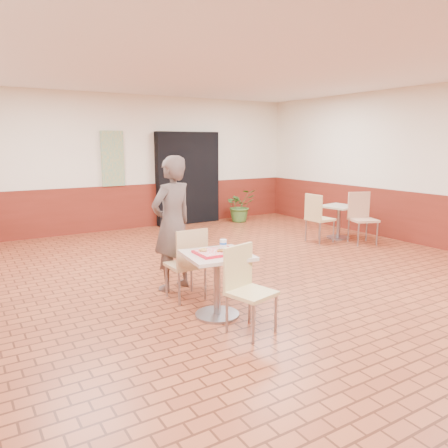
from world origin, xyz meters
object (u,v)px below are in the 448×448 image
paper_cup (223,244)px  second_table (339,216)px  chair_main_back (188,260)px  potted_plant (240,205)px  serving_tray (217,252)px  chair_second_left (317,215)px  main_table (217,274)px  chair_main_front (246,284)px  ring_donut (203,250)px  long_john_donut (223,250)px  customer (172,224)px  chair_second_front (361,215)px

paper_cup → second_table: (4.11, 2.14, -0.36)m
chair_main_back → potted_plant: chair_main_back is taller
serving_tray → chair_second_left: size_ratio=0.49×
main_table → chair_main_front: size_ratio=0.81×
chair_main_back → ring_donut: bearing=79.8°
ring_donut → long_john_donut: (0.18, -0.13, 0.01)m
serving_tray → long_john_donut: size_ratio=3.06×
ring_donut → second_table: 4.88m
serving_tray → ring_donut: ring_donut is taller
chair_main_front → long_john_donut: chair_main_front is taller
chair_main_back → paper_cup: 0.65m
customer → long_john_donut: (0.06, -1.19, -0.11)m
main_table → second_table: size_ratio=1.08×
chair_second_left → chair_second_front: 0.85m
main_table → long_john_donut: 0.30m
chair_main_back → paper_cup: (0.17, -0.55, 0.30)m
second_table → long_john_donut: bearing=-151.5°
paper_cup → second_table: bearing=27.5°
main_table → chair_second_front: (4.30, 1.70, 0.06)m
second_table → potted_plant: size_ratio=0.84×
paper_cup → second_table: 4.64m
customer → chair_second_left: 3.78m
chair_main_back → potted_plant: bearing=-131.1°
chair_second_left → paper_cup: bearing=119.0°
main_table → potted_plant: size_ratio=0.90×
chair_main_front → chair_main_back: 1.13m
chair_main_back → chair_main_front: bearing=94.2°
serving_tray → potted_plant: 6.07m
second_table → chair_second_left: bearing=-176.1°
serving_tray → paper_cup: (0.13, 0.08, 0.07)m
customer → chair_second_left: (3.61, 1.05, -0.36)m
ring_donut → chair_second_front: (4.43, 1.62, -0.22)m
ring_donut → paper_cup: paper_cup is taller
chair_second_front → chair_main_front: bearing=-132.7°
chair_main_front → paper_cup: chair_main_front is taller
serving_tray → long_john_donut: bearing=-53.0°
long_john_donut → potted_plant: 6.09m
potted_plant → second_table: bearing=-76.1°
paper_cup → chair_second_front: 4.48m
chair_main_front → chair_second_front: size_ratio=0.91×
ring_donut → chair_second_left: (3.73, 2.10, -0.24)m
main_table → chair_main_back: bearing=93.7°
chair_main_back → serving_tray: (0.04, -0.63, 0.24)m
serving_tray → potted_plant: (3.58, 4.89, -0.34)m
main_table → chair_second_front: chair_second_front is taller
serving_tray → potted_plant: bearing=53.8°
main_table → long_john_donut: bearing=-53.0°
paper_cup → chair_second_front: size_ratio=0.10×
customer → ring_donut: 1.06m
chair_main_front → potted_plant: bearing=42.7°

